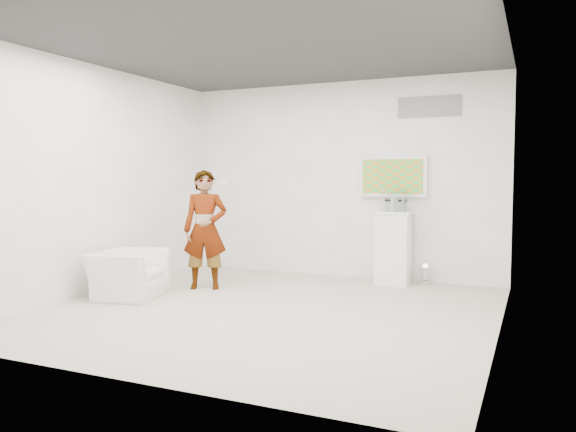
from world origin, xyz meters
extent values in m
cube|color=#BAB5AA|center=(0.00, 0.00, 0.01)|extent=(5.00, 5.00, 0.01)
cube|color=#2C2B2E|center=(0.00, 0.00, 3.00)|extent=(5.00, 5.00, 0.01)
cube|color=white|center=(0.00, 2.50, 1.50)|extent=(5.00, 0.01, 3.00)
cube|color=white|center=(0.00, -2.50, 1.50)|extent=(5.00, 0.01, 3.00)
cube|color=white|center=(-2.50, 0.00, 1.50)|extent=(0.01, 5.00, 3.00)
cube|color=white|center=(2.50, 0.00, 1.50)|extent=(0.01, 5.00, 3.00)
cube|color=silver|center=(0.85, 2.45, 1.55)|extent=(1.00, 0.08, 0.60)
cube|color=slate|center=(1.35, 2.49, 2.55)|extent=(0.90, 0.02, 0.30)
imported|color=silver|center=(-1.36, 0.78, 0.82)|extent=(0.71, 0.61, 1.64)
imported|color=silver|center=(-1.96, -0.10, 0.30)|extent=(0.97, 1.06, 0.59)
cube|color=white|center=(0.93, 2.18, 0.53)|extent=(0.54, 0.54, 1.05)
cylinder|color=silver|center=(1.36, 2.33, 0.14)|extent=(0.24, 0.24, 0.28)
cube|color=white|center=(0.93, 2.18, 1.21)|extent=(0.41, 0.41, 0.32)
cube|color=white|center=(0.93, 2.18, 1.15)|extent=(0.07, 0.16, 0.21)
cube|color=white|center=(-1.20, 1.02, 1.47)|extent=(0.06, 0.16, 0.04)
camera|label=1|loc=(2.81, -5.77, 1.52)|focal=35.00mm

